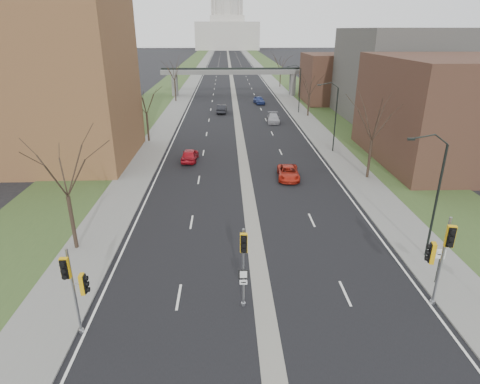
{
  "coord_description": "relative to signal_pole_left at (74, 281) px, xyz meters",
  "views": [
    {
      "loc": [
        -2.06,
        -17.83,
        14.79
      ],
      "look_at": [
        -1.1,
        8.88,
        3.91
      ],
      "focal_mm": 30.0,
      "sensor_mm": 36.0,
      "label": 1
    }
  ],
  "objects": [
    {
      "name": "tree_left_c",
      "position": [
        -3.39,
        72.97,
        3.75
      ],
      "size": [
        7.65,
        7.65,
        9.99
      ],
      "color": "#382B21",
      "rests_on": "sidewalk_left"
    },
    {
      "name": "tree_right_a",
      "position": [
        22.61,
        22.97,
        3.34
      ],
      "size": [
        7.2,
        7.2,
        9.4
      ],
      "color": "#382B21",
      "rests_on": "sidewalk_right"
    },
    {
      "name": "pedestrian_bridge",
      "position": [
        9.61,
        80.97,
        1.55
      ],
      "size": [
        34.0,
        3.0,
        6.45
      ],
      "color": "slate",
      "rests_on": "ground"
    },
    {
      "name": "sidewalk_left",
      "position": [
        -2.39,
        150.97,
        -3.23
      ],
      "size": [
        4.0,
        600.0,
        0.12
      ],
      "primitive_type": "cube",
      "color": "gray",
      "rests_on": "ground"
    },
    {
      "name": "sidewalk_right",
      "position": [
        21.61,
        150.97,
        -3.23
      ],
      "size": [
        4.0,
        600.0,
        0.12
      ],
      "primitive_type": "cube",
      "color": "gray",
      "rests_on": "ground"
    },
    {
      "name": "tree_right_c",
      "position": [
        22.61,
        95.97,
        3.75
      ],
      "size": [
        7.65,
        7.65,
        9.99
      ],
      "color": "#382B21",
      "rests_on": "sidewalk_right"
    },
    {
      "name": "signal_pole_right",
      "position": [
        19.16,
        1.71,
        0.35
      ],
      "size": [
        0.93,
        1.19,
        5.56
      ],
      "rotation": [
        0.0,
        0.0,
        -0.26
      ],
      "color": "gray",
      "rests_on": "ground"
    },
    {
      "name": "car_left_far",
      "position": [
        6.84,
        59.61,
        -2.5
      ],
      "size": [
        2.0,
        4.9,
        1.58
      ],
      "primitive_type": "imported",
      "rotation": [
        0.0,
        0.0,
        3.07
      ],
      "color": "black",
      "rests_on": "ground"
    },
    {
      "name": "streetlight_near",
      "position": [
        20.6,
        6.97,
        3.66
      ],
      "size": [
        2.61,
        0.2,
        8.7
      ],
      "color": "black",
      "rests_on": "sidewalk_right"
    },
    {
      "name": "car_right_far",
      "position": [
        14.71,
        69.32,
        -2.5
      ],
      "size": [
        2.49,
        4.86,
        1.58
      ],
      "primitive_type": "imported",
      "rotation": [
        0.0,
        0.0,
        0.14
      ],
      "color": "navy",
      "rests_on": "ground"
    },
    {
      "name": "commercial_block_far",
      "position": [
        31.61,
        70.97,
        1.71
      ],
      "size": [
        14.0,
        14.0,
        10.0
      ],
      "primitive_type": "cube",
      "color": "#4C3123",
      "rests_on": "ground"
    },
    {
      "name": "grass_verge_right",
      "position": [
        27.61,
        150.97,
        -3.24
      ],
      "size": [
        8.0,
        600.0,
        0.1
      ],
      "primitive_type": "cube",
      "color": "#324721",
      "rests_on": "ground"
    },
    {
      "name": "commercial_block_mid",
      "position": [
        37.61,
        52.97,
        4.21
      ],
      "size": [
        18.0,
        22.0,
        15.0
      ],
      "primitive_type": "cube",
      "color": "#52504B",
      "rests_on": "ground"
    },
    {
      "name": "grass_verge_left",
      "position": [
        -8.39,
        150.97,
        -3.24
      ],
      "size": [
        8.0,
        600.0,
        0.1
      ],
      "primitive_type": "cube",
      "color": "#324721",
      "rests_on": "ground"
    },
    {
      "name": "signal_pole_median",
      "position": [
        8.42,
        1.8,
        0.16
      ],
      "size": [
        0.57,
        0.8,
        4.95
      ],
      "rotation": [
        0.0,
        0.0,
        -0.01
      ],
      "color": "gray",
      "rests_on": "ground"
    },
    {
      "name": "apartment_building",
      "position": [
        -16.39,
        30.97,
        7.71
      ],
      "size": [
        25.0,
        16.0,
        22.0
      ],
      "primitive_type": "cube",
      "color": "brown",
      "rests_on": "ground"
    },
    {
      "name": "tree_left_b",
      "position": [
        -3.39,
        38.97,
        2.94
      ],
      "size": [
        6.75,
        6.75,
        8.81
      ],
      "color": "#382B21",
      "rests_on": "sidewalk_left"
    },
    {
      "name": "tree_left_a",
      "position": [
        -3.39,
        8.97,
        3.34
      ],
      "size": [
        7.2,
        7.2,
        9.4
      ],
      "color": "#382B21",
      "rests_on": "sidewalk_left"
    },
    {
      "name": "road_surface",
      "position": [
        9.61,
        150.97,
        -3.29
      ],
      "size": [
        20.0,
        600.0,
        0.01
      ],
      "primitive_type": "cube",
      "color": "black",
      "rests_on": "ground"
    },
    {
      "name": "streetlight_mid",
      "position": [
        20.6,
        32.97,
        3.66
      ],
      "size": [
        2.61,
        0.2,
        8.7
      ],
      "color": "black",
      "rests_on": "sidewalk_right"
    },
    {
      "name": "car_left_near",
      "position": [
        3.16,
        29.68,
        -2.53
      ],
      "size": [
        2.04,
        4.56,
        1.52
      ],
      "primitive_type": "imported",
      "rotation": [
        0.0,
        0.0,
        3.09
      ],
      "color": "#AE131F",
      "rests_on": "ground"
    },
    {
      "name": "signal_pole_left",
      "position": [
        0.0,
        0.0,
        0.0
      ],
      "size": [
        0.88,
        0.9,
        5.03
      ],
      "rotation": [
        0.0,
        0.0,
        0.02
      ],
      "color": "gray",
      "rests_on": "ground"
    },
    {
      "name": "commercial_block_near",
      "position": [
        33.61,
        28.97,
        2.71
      ],
      "size": [
        16.0,
        20.0,
        12.0
      ],
      "primitive_type": "cube",
      "color": "#4C3123",
      "rests_on": "ground"
    },
    {
      "name": "car_right_mid",
      "position": [
        15.68,
        50.93,
        -2.56
      ],
      "size": [
        2.35,
        5.14,
        1.46
      ],
      "primitive_type": "imported",
      "rotation": [
        0.0,
        0.0,
        -0.06
      ],
      "color": "#A09FA7",
      "rests_on": "ground"
    },
    {
      "name": "capitol",
      "position": [
        9.61,
        320.97,
        15.31
      ],
      "size": [
        48.0,
        42.0,
        55.75
      ],
      "color": "beige",
      "rests_on": "ground"
    },
    {
      "name": "car_right_near",
      "position": [
        14.13,
        23.12,
        -2.63
      ],
      "size": [
        2.52,
        4.88,
        1.31
      ],
      "primitive_type": "imported",
      "rotation": [
        0.0,
        0.0,
        -0.07
      ],
      "color": "#B52213",
      "rests_on": "ground"
    },
    {
      "name": "tree_right_b",
      "position": [
        22.61,
        55.97,
        2.53
      ],
      "size": [
        6.3,
        6.3,
        8.22
      ],
      "color": "#382B21",
      "rests_on": "sidewalk_right"
    },
    {
      "name": "median_strip",
      "position": [
        9.61,
        150.97,
        -3.29
      ],
      "size": [
        1.2,
        600.0,
        0.02
      ],
      "primitive_type": "cube",
      "color": "gray",
      "rests_on": "ground"
    },
    {
      "name": "streetlight_far",
      "position": [
        20.6,
        58.97,
        3.66
      ],
      "size": [
        2.61,
        0.2,
        8.7
      ],
      "color": "black",
      "rests_on": "sidewalk_right"
    },
    {
      "name": "ground",
      "position": [
        9.61,
        0.97,
        -3.29
      ],
      "size": [
        700.0,
        700.0,
        0.0
      ],
      "primitive_type": "plane",
      "color": "black",
      "rests_on": "ground"
    },
    {
      "name": "speed_limit_sign",
      "position": [
        20.49,
        3.77,
        -1.55
      ],
      "size": [
        0.5,
        0.17,
        2.36
      ],
      "rotation": [
        0.0,
        0.0,
        -0.28
      ],
      "color": "black",
      "rests_on": "sidewalk_right"
    }
  ]
}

